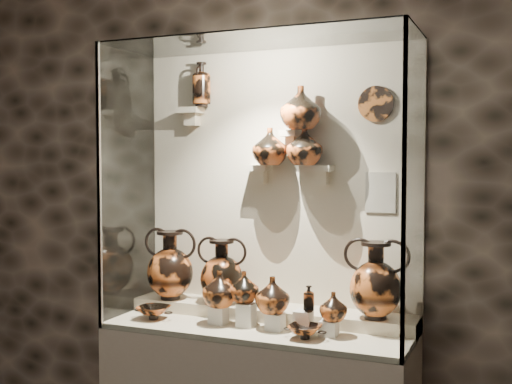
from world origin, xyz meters
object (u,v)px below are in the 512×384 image
jug_b (244,287)px  kylix_right (305,330)px  jug_c (273,295)px  amphora_right (376,280)px  jug_e (333,306)px  ovoid_vase_c (305,146)px  ovoid_vase_b (301,108)px  amphora_left (170,265)px  lekythos_tall (202,82)px  jug_a (220,289)px  lekythos_small (309,297)px  ovoid_vase_a (270,146)px  kylix_left (154,311)px  amphora_mid (222,271)px

jug_b → kylix_right: bearing=-20.1°
jug_c → kylix_right: jug_c is taller
amphora_right → jug_c: amphora_right is taller
jug_e → jug_b: bearing=157.3°
ovoid_vase_c → ovoid_vase_b: bearing=-130.1°
amphora_left → lekythos_tall: (0.16, 0.11, 1.11)m
lekythos_tall → kylix_right: bearing=-26.4°
jug_a → kylix_right: jug_a is taller
lekythos_small → lekythos_tall: lekythos_tall is taller
jug_e → ovoid_vase_c: bearing=114.2°
jug_c → ovoid_vase_a: bearing=93.2°
jug_e → lekythos_small: bearing=166.3°
amphora_left → jug_b: size_ratio=2.42×
jug_b → ovoid_vase_b: ovoid_vase_b is taller
kylix_left → ovoid_vase_c: 1.28m
jug_e → ovoid_vase_a: 0.98m
amphora_left → ovoid_vase_a: bearing=8.4°
kylix_left → amphora_right: bearing=32.1°
lekythos_small → ovoid_vase_c: bearing=127.8°
jug_b → lekythos_tall: 1.27m
amphora_mid → ovoid_vase_a: 0.79m
amphora_left → lekythos_small: size_ratio=2.67×
jug_a → ovoid_vase_b: bearing=42.8°
ovoid_vase_a → ovoid_vase_c: same height
lekythos_small → jug_a: bearing=-165.9°
jug_a → kylix_right: size_ratio=0.93×
jug_c → ovoid_vase_a: size_ratio=0.93×
amphora_mid → lekythos_tall: bearing=167.3°
jug_a → ovoid_vase_c: (0.41, 0.25, 0.79)m
jug_b → ovoid_vase_c: (0.27, 0.22, 0.78)m
lekythos_tall → jug_e: bearing=-17.5°
jug_a → lekythos_tall: 1.25m
ovoid_vase_c → lekythos_small: bearing=-52.7°
amphora_left → ovoid_vase_a: size_ratio=1.96×
lekythos_tall → ovoid_vase_a: size_ratio=1.42×
jug_b → jug_c: 0.18m
ovoid_vase_b → amphora_mid: bearing=167.4°
kylix_right → ovoid_vase_c: (-0.12, 0.34, 0.95)m
jug_b → lekythos_tall: lekythos_tall is taller
jug_c → jug_e: (0.34, 0.00, -0.03)m
amphora_right → kylix_right: bearing=-156.8°
lekythos_small → ovoid_vase_c: ovoid_vase_c is taller
amphora_right → lekythos_small: size_ratio=2.65×
lekythos_small → kylix_right: bearing=-70.4°
amphora_mid → jug_b: (0.22, -0.17, -0.04)m
jug_c → jug_b: bearing=154.2°
amphora_left → lekythos_small: (0.94, -0.19, -0.08)m
amphora_right → ovoid_vase_c: bearing=152.5°
ovoid_vase_b → ovoid_vase_c: 0.22m
kylix_left → jug_c: bearing=26.3°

